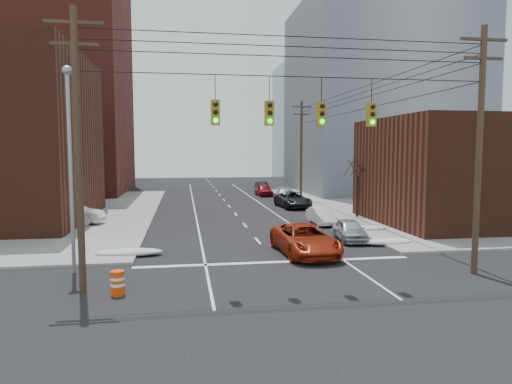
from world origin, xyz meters
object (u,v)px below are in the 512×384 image
object	(u,v)px
parked_car_f	(262,186)
lot_car_a	(72,214)
parked_car_a	(350,230)
parked_car_b	(322,216)
red_pickup	(305,239)
parked_car_c	(293,200)
lot_car_b	(57,208)
lot_car_d	(21,203)
parked_car_e	(264,190)
construction_barrel	(118,283)
parked_car_d	(286,195)

from	to	relation	value
parked_car_f	lot_car_a	distance (m)	33.68
parked_car_a	parked_car_b	distance (m)	6.39
red_pickup	parked_car_a	xyz separation A→B (m)	(3.74, 3.18, -0.14)
parked_car_c	lot_car_b	xyz separation A→B (m)	(-21.03, -3.68, 0.05)
lot_car_b	lot_car_d	world-z (taller)	lot_car_b
parked_car_c	parked_car_e	size ratio (longest dim) A/B	1.33
red_pickup	parked_car_f	world-z (taller)	red_pickup
parked_car_a	parked_car_f	size ratio (longest dim) A/B	1.02
parked_car_e	parked_car_c	bearing A→B (deg)	-89.54
parked_car_e	lot_car_d	bearing A→B (deg)	-159.26
lot_car_d	red_pickup	bearing A→B (deg)	-125.03
parked_car_b	lot_car_d	size ratio (longest dim) A/B	1.05
parked_car_b	parked_car_f	world-z (taller)	parked_car_b
parked_car_a	parked_car_e	xyz separation A→B (m)	(-0.35, 28.68, 0.05)
parked_car_c	construction_barrel	xyz separation A→B (m)	(-13.16, -25.55, -0.28)
parked_car_a	parked_car_f	distance (m)	36.25
parked_car_a	construction_barrel	distance (m)	15.52
parked_car_d	construction_barrel	distance (m)	33.00
parked_car_d	parked_car_f	size ratio (longest dim) A/B	1.36
lot_car_d	parked_car_a	bearing A→B (deg)	-115.82
lot_car_a	lot_car_b	bearing A→B (deg)	35.76
parked_car_d	parked_car_e	size ratio (longest dim) A/B	1.25
parked_car_d	construction_barrel	bearing A→B (deg)	-107.71
red_pickup	construction_barrel	xyz separation A→B (m)	(-9.00, -5.68, -0.31)
parked_car_d	lot_car_d	xyz separation A→B (m)	(-25.64, -3.51, 0.02)
parked_car_d	parked_car_f	distance (m)	14.98
parked_car_e	parked_car_d	bearing A→B (deg)	-84.89
lot_car_a	lot_car_d	distance (m)	11.29
parked_car_a	construction_barrel	xyz separation A→B (m)	(-12.74, -8.86, -0.17)
red_pickup	parked_car_c	bearing A→B (deg)	74.78
parked_car_a	parked_car_e	distance (m)	28.68
parked_car_e	lot_car_b	world-z (taller)	lot_car_b
parked_car_d	red_pickup	bearing A→B (deg)	-94.00
parked_car_c	lot_car_b	distance (m)	21.35
parked_car_d	lot_car_d	world-z (taller)	parked_car_d
construction_barrel	red_pickup	bearing A→B (deg)	32.26
red_pickup	parked_car_b	xyz separation A→B (m)	(3.91, 9.57, -0.17)
lot_car_a	parked_car_f	bearing A→B (deg)	-25.11
parked_car_c	parked_car_d	size ratio (longest dim) A/B	1.07
lot_car_b	lot_car_a	bearing A→B (deg)	-167.80
parked_car_b	lot_car_a	xyz separation A→B (m)	(-18.57, 2.14, 0.28)
red_pickup	parked_car_b	world-z (taller)	red_pickup
lot_car_a	construction_barrel	size ratio (longest dim) A/B	4.86
lot_car_b	construction_barrel	xyz separation A→B (m)	(7.87, -21.87, -0.33)
parked_car_c	lot_car_a	size ratio (longest dim) A/B	1.20
red_pickup	parked_car_a	size ratio (longest dim) A/B	1.48
lot_car_b	lot_car_d	xyz separation A→B (m)	(-4.30, 4.74, -0.05)
lot_car_d	construction_barrel	world-z (taller)	lot_car_d
parked_car_f	construction_barrel	distance (m)	47.07
parked_car_f	lot_car_d	distance (m)	31.62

